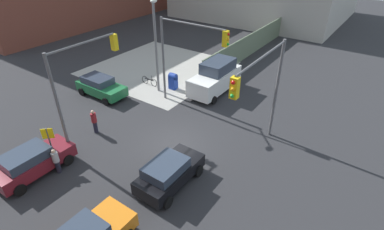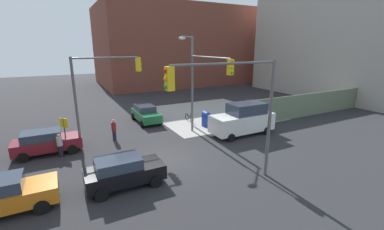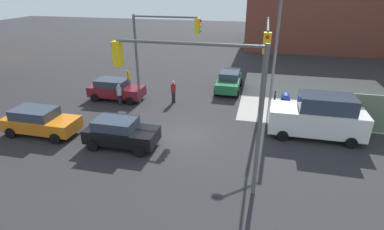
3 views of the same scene
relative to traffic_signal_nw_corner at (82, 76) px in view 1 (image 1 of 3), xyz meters
name	(u,v)px [view 1 (image 1 of 3)]	position (x,y,z in m)	size (l,w,h in m)	color
ground_plane	(175,144)	(2.67, -4.50, -4.59)	(120.00, 120.00, 0.00)	#28282B
sidewalk_corner	(159,68)	(11.67, 4.50, -4.59)	(12.00, 12.00, 0.01)	#9E9B93
construction_fence	(250,45)	(20.02, -1.30, -3.39)	(18.70, 0.12, 2.40)	#607056
traffic_signal_nw_corner	(82,76)	(0.00, 0.00, 0.00)	(4.86, 0.36, 6.50)	#59595B
traffic_signal_se_corner	(263,84)	(4.79, -9.00, 0.08)	(6.17, 0.36, 6.50)	#59595B
traffic_signal_ne_corner	(186,48)	(7.17, -2.15, 0.05)	(0.36, 5.62, 6.50)	#59595B
street_lamp_corner	(155,38)	(7.60, 1.05, 0.11)	(2.13, 1.92, 8.00)	slate
warning_sign_two_way	(49,140)	(-2.73, 0.22, -2.95)	(0.48, 0.48, 2.40)	#4C4C4C
mailbox_blue	(173,81)	(8.87, 0.50, -3.83)	(0.56, 0.64, 1.43)	navy
hatchback_green	(101,86)	(4.47, 4.56, -3.75)	(2.02, 4.32, 1.62)	#1E6638
hatchback_black	(169,172)	(-0.28, -6.42, -3.75)	(4.01, 2.02, 1.62)	black
sedan_maroon	(32,161)	(-3.93, 0.31, -3.75)	(4.24, 2.02, 1.62)	maroon
van_white_delivery	(216,77)	(10.54, -2.70, -3.31)	(5.40, 2.32, 2.62)	white
pedestrian_crossing	(94,121)	(0.67, 0.70, -3.70)	(0.36, 0.36, 1.72)	maroon
pedestrian_waiting	(56,161)	(-3.13, -0.70, -3.77)	(0.36, 0.36, 1.59)	#B2B2B7
bicycle_leaning_on_fence	(149,81)	(8.27, 2.70, -4.25)	(0.05, 1.75, 0.97)	black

